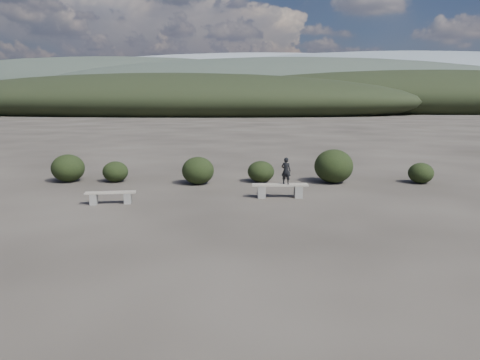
# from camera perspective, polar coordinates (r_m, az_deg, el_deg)

# --- Properties ---
(ground) EXTENTS (1200.00, 1200.00, 0.00)m
(ground) POSITION_cam_1_polar(r_m,az_deg,el_deg) (11.20, -2.46, -8.67)
(ground) COLOR #2D2823
(ground) RESTS_ON ground
(bench_left) EXTENTS (1.72, 0.74, 0.42)m
(bench_left) POSITION_cam_1_polar(r_m,az_deg,el_deg) (16.53, -15.49, -1.97)
(bench_left) COLOR gray
(bench_left) RESTS_ON ground
(bench_right) EXTENTS (2.04, 0.63, 0.50)m
(bench_right) POSITION_cam_1_polar(r_m,az_deg,el_deg) (16.98, 4.89, -1.15)
(bench_right) COLOR gray
(bench_right) RESTS_ON ground
(seated_person) EXTENTS (0.41, 0.34, 0.97)m
(seated_person) POSITION_cam_1_polar(r_m,az_deg,el_deg) (16.89, 5.63, 1.13)
(seated_person) COLOR black
(seated_person) RESTS_ON bench_right
(shrub_a) EXTENTS (1.08, 1.08, 0.89)m
(shrub_a) POSITION_cam_1_polar(r_m,az_deg,el_deg) (20.78, -14.95, 0.99)
(shrub_a) COLOR black
(shrub_a) RESTS_ON ground
(shrub_b) EXTENTS (1.34, 1.34, 1.15)m
(shrub_b) POSITION_cam_1_polar(r_m,az_deg,el_deg) (19.62, -5.14, 1.16)
(shrub_b) COLOR black
(shrub_b) RESTS_ON ground
(shrub_c) EXTENTS (1.14, 1.14, 0.91)m
(shrub_c) POSITION_cam_1_polar(r_m,az_deg,el_deg) (20.03, 2.56, 1.03)
(shrub_c) COLOR black
(shrub_c) RESTS_ON ground
(shrub_d) EXTENTS (1.63, 1.63, 1.43)m
(shrub_d) POSITION_cam_1_polar(r_m,az_deg,el_deg) (20.23, 11.35, 1.67)
(shrub_d) COLOR black
(shrub_d) RESTS_ON ground
(shrub_e) EXTENTS (1.05, 1.05, 0.87)m
(shrub_e) POSITION_cam_1_polar(r_m,az_deg,el_deg) (21.17, 21.19, 0.79)
(shrub_e) COLOR black
(shrub_e) RESTS_ON ground
(shrub_f) EXTENTS (1.40, 1.40, 1.18)m
(shrub_f) POSITION_cam_1_polar(r_m,az_deg,el_deg) (21.41, -20.23, 1.37)
(shrub_f) COLOR black
(shrub_f) RESTS_ON ground
(mountain_ridges) EXTENTS (500.00, 400.00, 56.00)m
(mountain_ridges) POSITION_cam_1_polar(r_m,az_deg,el_deg) (349.76, 3.90, 11.21)
(mountain_ridges) COLOR black
(mountain_ridges) RESTS_ON ground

